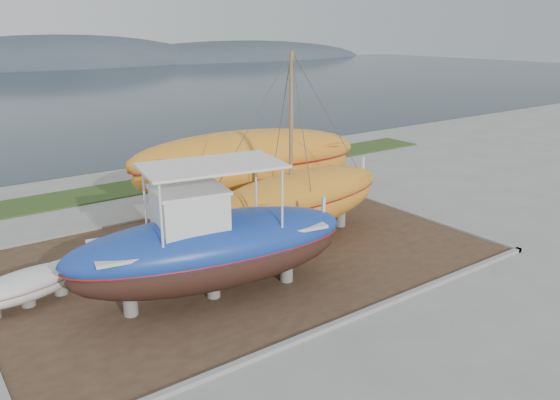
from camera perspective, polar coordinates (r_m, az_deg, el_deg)
ground at (r=18.35m, az=2.61°, el=-9.90°), size 140.00×140.00×0.00m
dirt_patch at (r=21.29m, az=-4.16°, el=-5.80°), size 18.00×12.00×0.06m
curb_frame at (r=21.28m, az=-4.16°, el=-5.69°), size 18.60×12.60×0.15m
grass_strip at (r=31.12m, az=-15.50°, el=1.22°), size 44.00×3.00×0.08m
blue_caique at (r=17.34m, az=-7.21°, el=-3.43°), size 9.62×4.43×4.45m
white_dinghy at (r=19.08m, az=-24.96°, el=-8.46°), size 3.93×2.13×1.12m
orange_sailboat at (r=21.60m, az=2.04°, el=5.26°), size 8.96×3.32×7.60m
orange_bare_hull at (r=26.08m, az=-3.43°, el=3.01°), size 11.78×5.58×3.72m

